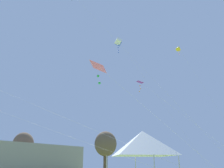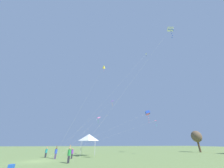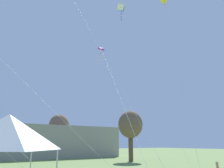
{
  "view_description": "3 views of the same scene",
  "coord_description": "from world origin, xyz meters",
  "px_view_note": "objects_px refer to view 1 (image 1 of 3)",
  "views": [
    {
      "loc": [
        -19.63,
        -0.33,
        2.36
      ],
      "look_at": [
        -3.12,
        12.42,
        9.13
      ],
      "focal_mm": 40.0,
      "sensor_mm": 36.0,
      "label": 1
    },
    {
      "loc": [
        22.3,
        7.56,
        2.34
      ],
      "look_at": [
        2.52,
        10.51,
        11.87
      ],
      "focal_mm": 20.0,
      "sensor_mm": 36.0,
      "label": 2
    },
    {
      "loc": [
        -9.88,
        -3.15,
        3.1
      ],
      "look_at": [
        0.31,
        10.98,
        7.21
      ],
      "focal_mm": 40.0,
      "sensor_mm": 36.0,
      "label": 3
    }
  ],
  "objects_px": {
    "kite_pink_delta_3": "(100,67)",
    "kite_white_delta_4": "(78,0)",
    "kite_purple_delta_0": "(142,83)",
    "kite_yellow_diamond_7": "(179,48)",
    "festival_tent": "(143,143)",
    "kite_white_box_2": "(118,42)"
  },
  "relations": [
    {
      "from": "festival_tent",
      "to": "kite_yellow_diamond_7",
      "type": "xyz_separation_m",
      "value": [
        11.43,
        1.9,
        10.8
      ]
    },
    {
      "from": "kite_white_box_2",
      "to": "kite_yellow_diamond_7",
      "type": "bearing_deg",
      "value": -111.27
    },
    {
      "from": "kite_purple_delta_0",
      "to": "kite_white_delta_4",
      "type": "xyz_separation_m",
      "value": [
        -0.9,
        8.12,
        12.2
      ]
    },
    {
      "from": "kite_pink_delta_3",
      "to": "festival_tent",
      "type": "bearing_deg",
      "value": -53.11
    },
    {
      "from": "kite_white_box_2",
      "to": "kite_pink_delta_3",
      "type": "xyz_separation_m",
      "value": [
        -17.27,
        -11.14,
        -12.4
      ]
    },
    {
      "from": "kite_purple_delta_0",
      "to": "kite_yellow_diamond_7",
      "type": "height_order",
      "value": "kite_yellow_diamond_7"
    },
    {
      "from": "kite_purple_delta_0",
      "to": "kite_white_box_2",
      "type": "height_order",
      "value": "kite_white_box_2"
    },
    {
      "from": "kite_purple_delta_0",
      "to": "kite_white_box_2",
      "type": "bearing_deg",
      "value": 45.48
    },
    {
      "from": "kite_white_delta_4",
      "to": "kite_yellow_diamond_7",
      "type": "relative_size",
      "value": 1.57
    },
    {
      "from": "kite_white_box_2",
      "to": "kite_yellow_diamond_7",
      "type": "relative_size",
      "value": 1.43
    },
    {
      "from": "kite_purple_delta_0",
      "to": "kite_yellow_diamond_7",
      "type": "bearing_deg",
      "value": -23.42
    },
    {
      "from": "kite_white_delta_4",
      "to": "kite_pink_delta_3",
      "type": "bearing_deg",
      "value": -126.07
    },
    {
      "from": "kite_purple_delta_0",
      "to": "kite_white_delta_4",
      "type": "relative_size",
      "value": 0.51
    },
    {
      "from": "kite_pink_delta_3",
      "to": "kite_white_delta_4",
      "type": "height_order",
      "value": "kite_white_delta_4"
    },
    {
      "from": "festival_tent",
      "to": "kite_white_delta_4",
      "type": "distance_m",
      "value": 22.61
    },
    {
      "from": "kite_purple_delta_0",
      "to": "kite_pink_delta_3",
      "type": "relative_size",
      "value": 1.4
    },
    {
      "from": "festival_tent",
      "to": "kite_pink_delta_3",
      "type": "height_order",
      "value": "kite_pink_delta_3"
    },
    {
      "from": "kite_white_box_2",
      "to": "kite_yellow_diamond_7",
      "type": "distance_m",
      "value": 13.49
    },
    {
      "from": "kite_yellow_diamond_7",
      "to": "kite_purple_delta_0",
      "type": "bearing_deg",
      "value": 156.58
    },
    {
      "from": "festival_tent",
      "to": "kite_pink_delta_3",
      "type": "xyz_separation_m",
      "value": [
        -1.48,
        1.97,
        4.54
      ]
    },
    {
      "from": "kite_purple_delta_0",
      "to": "kite_pink_delta_3",
      "type": "xyz_separation_m",
      "value": [
        -8.25,
        -1.96,
        -1.48
      ]
    },
    {
      "from": "kite_purple_delta_0",
      "to": "kite_white_delta_4",
      "type": "bearing_deg",
      "value": 96.35
    }
  ]
}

